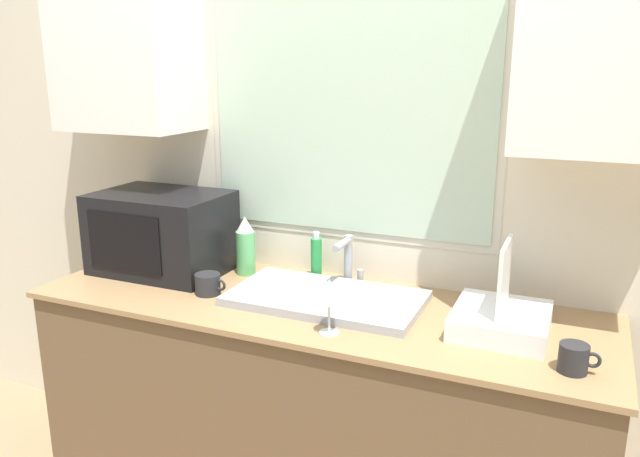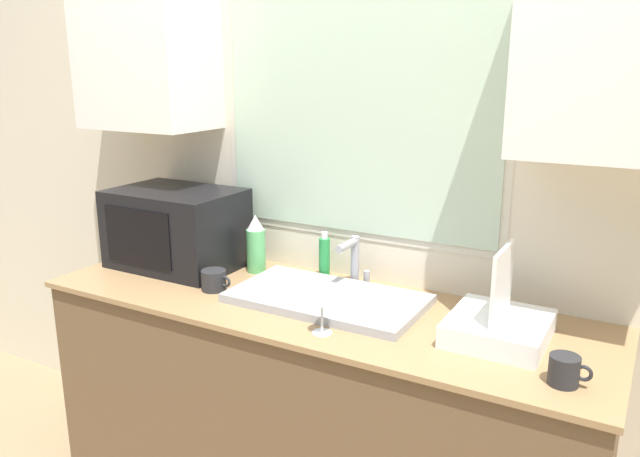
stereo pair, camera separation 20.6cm
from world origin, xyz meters
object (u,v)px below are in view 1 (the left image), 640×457
dish_rack (501,317)px  mug_near_sink (208,284)px  faucet (348,257)px  microwave (162,232)px  spray_bottle (246,246)px  wine_glass (329,293)px  soap_bottle (316,257)px

dish_rack → mug_near_sink: size_ratio=2.57×
dish_rack → mug_near_sink: 1.02m
faucet → microwave: 0.76m
dish_rack → spray_bottle: bearing=170.7°
wine_glass → faucet: bearing=103.7°
soap_bottle → wine_glass: soap_bottle is taller
microwave → dish_rack: size_ratio=1.63×
microwave → wine_glass: 0.90m
mug_near_sink → spray_bottle: bearing=87.2°
dish_rack → faucet: bearing=161.0°
wine_glass → microwave: bearing=160.7°
mug_near_sink → wine_glass: wine_glass is taller
dish_rack → wine_glass: dish_rack is taller
spray_bottle → wine_glass: (0.52, -0.39, 0.02)m
microwave → soap_bottle: bearing=14.7°
mug_near_sink → dish_rack: bearing=5.0°
soap_bottle → wine_glass: size_ratio=1.05×
spray_bottle → mug_near_sink: (-0.01, -0.25, -0.07)m
microwave → spray_bottle: bearing=16.0°
dish_rack → microwave: bearing=177.0°
faucet → wine_glass: (0.10, -0.43, 0.02)m
spray_bottle → wine_glass: spray_bottle is taller
soap_bottle → mug_near_sink: bearing=-132.4°
faucet → soap_bottle: 0.14m
microwave → soap_bottle: (0.60, 0.16, -0.07)m
faucet → dish_rack: bearing=-19.0°
microwave → mug_near_sink: 0.37m
spray_bottle → mug_near_sink: size_ratio=1.92×
faucet → spray_bottle: size_ratio=0.80×
microwave → faucet: bearing=10.2°
dish_rack → soap_bottle: size_ratio=1.68×
spray_bottle → soap_bottle: 0.29m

